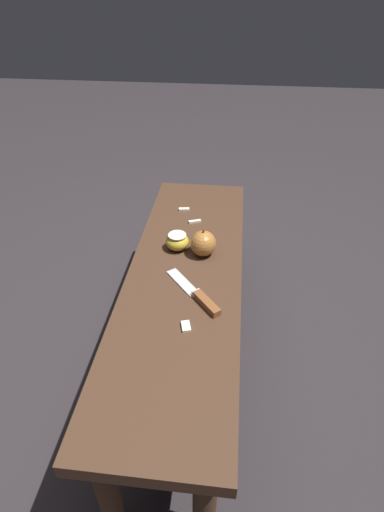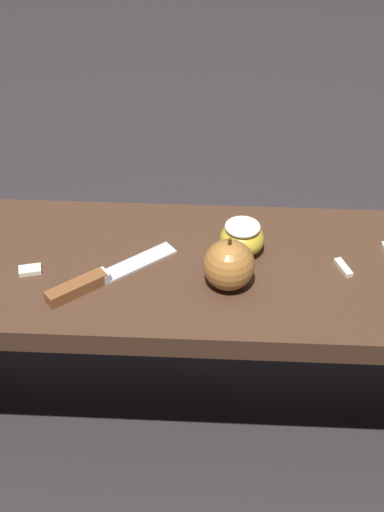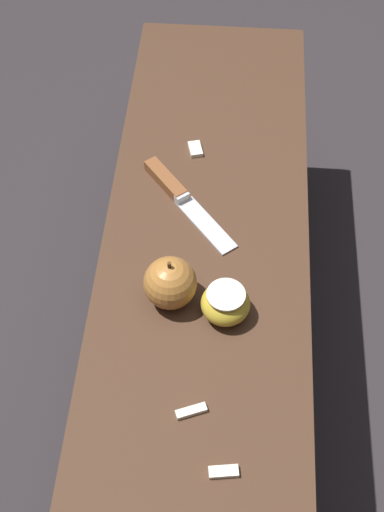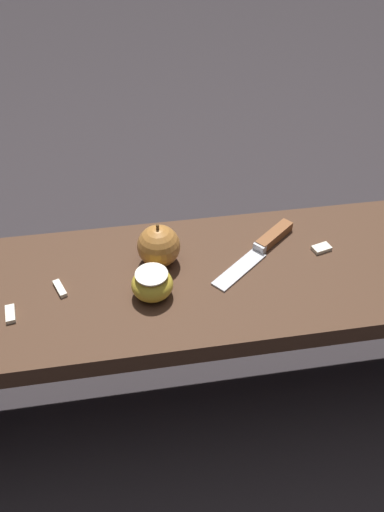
{
  "view_description": "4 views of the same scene",
  "coord_description": "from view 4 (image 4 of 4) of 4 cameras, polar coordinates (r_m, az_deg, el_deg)",
  "views": [
    {
      "loc": [
        -0.93,
        -0.13,
        1.15
      ],
      "look_at": [
        0.04,
        -0.02,
        0.43
      ],
      "focal_mm": 28.0,
      "sensor_mm": 36.0,
      "label": 1
    },
    {
      "loc": [
        0.09,
        -0.9,
        1.15
      ],
      "look_at": [
        0.04,
        -0.02,
        0.43
      ],
      "focal_mm": 50.0,
      "sensor_mm": 36.0,
      "label": 2
    },
    {
      "loc": [
        0.71,
        0.03,
        1.33
      ],
      "look_at": [
        0.04,
        -0.02,
        0.43
      ],
      "focal_mm": 50.0,
      "sensor_mm": 36.0,
      "label": 3
    },
    {
      "loc": [
        0.15,
        0.67,
        1.05
      ],
      "look_at": [
        0.04,
        -0.02,
        0.43
      ],
      "focal_mm": 35.0,
      "sensor_mm": 36.0,
      "label": 4
    }
  ],
  "objects": [
    {
      "name": "knife",
      "position": [
        1.01,
        8.34,
        1.37
      ],
      "size": [
        0.2,
        0.17,
        0.02
      ],
      "rotation": [
        0.0,
        0.0,
        0.69
      ],
      "color": "silver",
      "rests_on": "wooden_bench"
    },
    {
      "name": "apple_slice_near_bowl",
      "position": [
        1.03,
        14.58,
        0.87
      ],
      "size": [
        0.04,
        0.03,
        0.01
      ],
      "color": "white",
      "rests_on": "wooden_bench"
    },
    {
      "name": "apple_slice_near_knife",
      "position": [
        0.93,
        -20.04,
        -6.24
      ],
      "size": [
        0.02,
        0.04,
        0.01
      ],
      "color": "white",
      "rests_on": "wooden_bench"
    },
    {
      "name": "apple_whole",
      "position": [
        0.95,
        -3.83,
        1.14
      ],
      "size": [
        0.08,
        0.08,
        0.09
      ],
      "color": "#B27233",
      "rests_on": "wooden_bench"
    },
    {
      "name": "wooden_bench",
      "position": [
        0.99,
        2.71,
        -4.4
      ],
      "size": [
        1.19,
        0.34,
        0.39
      ],
      "color": "#472D1E",
      "rests_on": "ground_plane"
    },
    {
      "name": "ground_plane",
      "position": [
        1.25,
        2.21,
        -14.95
      ],
      "size": [
        8.0,
        8.0,
        0.0
      ],
      "primitive_type": "plane",
      "color": "#2D282B"
    },
    {
      "name": "apple_slice_center",
      "position": [
        0.95,
        -14.86,
        -3.61
      ],
      "size": [
        0.03,
        0.05,
        0.01
      ],
      "color": "white",
      "rests_on": "wooden_bench"
    },
    {
      "name": "apple_cut",
      "position": [
        0.89,
        -4.57,
        -3.22
      ],
      "size": [
        0.08,
        0.08,
        0.05
      ],
      "color": "gold",
      "rests_on": "wooden_bench"
    }
  ]
}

